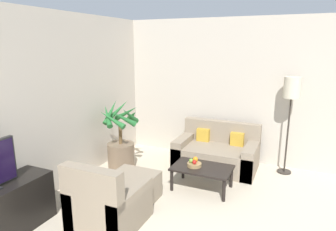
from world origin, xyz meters
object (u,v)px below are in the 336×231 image
apple_green (191,161)px  ottoman (136,185)px  fruit_bowl (194,165)px  coffee_table (202,170)px  armchair (108,205)px  orange_fruit (195,159)px  sofa_loveseat (217,153)px  apple_red (194,162)px  potted_palm (121,145)px  floor_lamp (292,94)px

apple_green → ottoman: size_ratio=0.10×
fruit_bowl → apple_green: bearing=-173.7°
coffee_table → armchair: (-0.76, -1.41, -0.03)m
coffee_table → apple_green: (-0.17, -0.03, 0.14)m
apple_green → orange_fruit: (0.05, 0.07, 0.01)m
sofa_loveseat → armchair: bearing=-107.7°
coffee_table → apple_red: (-0.11, -0.06, 0.14)m
ottoman → armchair: bearing=-87.0°
potted_palm → fruit_bowl: (1.46, -0.18, -0.06)m
floor_lamp → apple_green: (-1.32, -1.22, -0.96)m
coffee_table → orange_fruit: bearing=164.6°
ottoman → apple_green: bearing=45.1°
potted_palm → apple_green: 1.42m
apple_red → apple_green: bearing=153.6°
orange_fruit → apple_green: bearing=-126.0°
orange_fruit → apple_red: bearing=-79.3°
sofa_loveseat → armchair: (-0.75, -2.34, 0.02)m
sofa_loveseat → armchair: armchair is taller
fruit_bowl → armchair: armchair is taller
coffee_table → sofa_loveseat: bearing=91.2°
sofa_loveseat → orange_fruit: sofa_loveseat is taller
apple_green → orange_fruit: size_ratio=0.83×
sofa_loveseat → armchair: size_ratio=1.63×
coffee_table → apple_red: apple_red is taller
orange_fruit → armchair: bearing=-113.9°
floor_lamp → ottoman: 2.95m
potted_palm → sofa_loveseat: 1.75m
orange_fruit → coffee_table: bearing=-15.4°
potted_palm → sofa_loveseat: potted_palm is taller
sofa_loveseat → floor_lamp: bearing=12.2°
potted_palm → sofa_loveseat: size_ratio=0.87×
sofa_loveseat → apple_green: (-0.15, -0.97, 0.19)m
sofa_loveseat → apple_green: sofa_loveseat is taller
floor_lamp → orange_fruit: floor_lamp is taller
orange_fruit → ottoman: orange_fruit is taller
potted_palm → fruit_bowl: bearing=-7.1°
coffee_table → fruit_bowl: fruit_bowl is taller
fruit_bowl → ottoman: size_ratio=0.34×
floor_lamp → coffee_table: bearing=-134.0°
sofa_loveseat → apple_red: 1.02m
potted_palm → orange_fruit: (1.45, -0.12, 0.01)m
fruit_bowl → apple_green: 0.08m
fruit_bowl → apple_green: apple_green is taller
potted_palm → fruit_bowl: size_ratio=5.65×
floor_lamp → apple_green: floor_lamp is taller
floor_lamp → coffee_table: 1.98m
sofa_loveseat → coffee_table: size_ratio=1.59×
armchair → apple_red: bearing=63.9°
orange_fruit → armchair: size_ratio=0.09×
potted_palm → apple_green: size_ratio=18.74×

